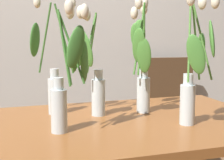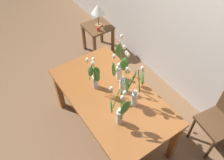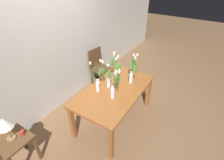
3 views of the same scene
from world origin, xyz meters
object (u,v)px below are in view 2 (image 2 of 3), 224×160
Objects in this scene: tulip_vase_3 at (135,90)px; dining_chair at (224,117)px; tulip_vase_0 at (122,77)px; tulip_vase_4 at (120,66)px; dining_table at (112,100)px; pillar_candle at (99,29)px; tulip_vase_1 at (95,77)px; table_lamp at (98,10)px; tulip_vase_2 at (120,112)px; side_table at (98,31)px.

tulip_vase_3 is 0.63× the size of dining_chair.
tulip_vase_4 reaches higher than tulip_vase_0.
tulip_vase_3 is 0.44m from tulip_vase_4.
tulip_vase_0 is at bearing 93.39° from dining_table.
dining_chair is 2.32m from pillar_candle.
tulip_vase_0 is at bearing -136.25° from dining_chair.
dining_table is 0.37m from tulip_vase_1.
table_lamp is at bearing -174.40° from dining_chair.
tulip_vase_3 is (0.25, 0.13, 0.34)m from dining_table.
pillar_candle is at bearing 161.11° from tulip_vase_3.
tulip_vase_0 reaches higher than pillar_candle.
tulip_vase_1 is 1.61m from dining_chair.
tulip_vase_2 is (0.56, -0.05, 0.01)m from tulip_vase_1.
tulip_vase_2 is at bearing -25.36° from side_table.
table_lamp reaches higher than side_table.
pillar_candle is at bearing 159.88° from tulip_vase_4.
tulip_vase_2 is 1.05× the size of side_table.
dining_chair is (0.89, 1.01, -0.12)m from dining_table.
dining_table is 0.41m from tulip_vase_4.
tulip_vase_4 is 1.07× the size of side_table.
table_lamp reaches higher than pillar_candle.
tulip_vase_0 is at bearing -22.28° from table_lamp.
tulip_vase_4 is 1.54m from side_table.
tulip_vase_4 is 7.85× the size of pillar_candle.
pillar_candle is (0.13, -0.08, -0.27)m from table_lamp.
table_lamp is (-1.53, 0.77, 0.21)m from dining_table.
pillar_candle is at bearing -32.00° from table_lamp.
tulip_vase_3 is 1.00× the size of tulip_vase_4.
tulip_vase_2 is at bearing -4.67° from tulip_vase_1.
dining_table is at bearing -26.70° from table_lamp.
tulip_vase_1 is at bearing -32.39° from side_table.
tulip_vase_0 is 0.58× the size of dining_chair.
dining_table is at bearing 31.75° from tulip_vase_1.
dining_table is 21.33× the size of pillar_candle.
tulip_vase_4 reaches higher than dining_table.
dining_chair is 12.40× the size of pillar_candle.
side_table is (-1.78, 0.63, -0.55)m from tulip_vase_3.
dining_table reaches higher than side_table.
pillar_candle is (-1.23, 0.45, -0.35)m from tulip_vase_4.
tulip_vase_1 is 1.62m from table_lamp.
tulip_vase_2 is 7.70× the size of pillar_candle.
tulip_vase_0 is 1.32m from dining_chair.
dining_table reaches higher than pillar_candle.
dining_chair is (0.90, 0.86, -0.43)m from tulip_vase_0.
tulip_vase_4 is (-0.17, 0.10, -0.02)m from tulip_vase_0.
tulip_vase_1 is 0.93× the size of tulip_vase_2.
table_lamp is (-1.91, 0.93, -0.11)m from tulip_vase_2.
dining_table is 1.57m from pillar_candle.
tulip_vase_3 is 1.90m from table_lamp.
tulip_vase_4 is 1.48× the size of table_lamp.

